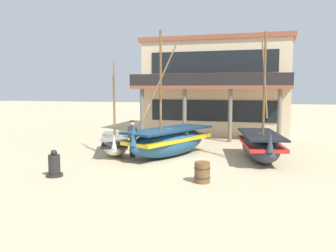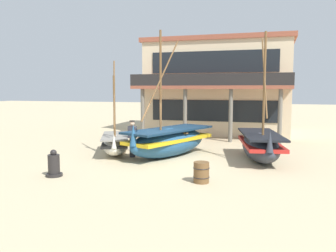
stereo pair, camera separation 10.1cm
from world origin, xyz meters
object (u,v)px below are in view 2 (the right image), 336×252
(harbor_building_main, at_px, (220,87))
(wooden_barrel, at_px, (201,172))
(capstan_winch, at_px, (54,166))
(fishing_boat_far_right, at_px, (169,141))
(fishing_boat_centre_large, at_px, (260,145))
(fisherman_by_hull, at_px, (132,139))
(fishing_boat_near_left, at_px, (115,143))

(harbor_building_main, bearing_deg, wooden_barrel, -83.87)
(capstan_winch, bearing_deg, fishing_boat_far_right, 59.04)
(fishing_boat_centre_large, xyz_separation_m, capstan_winch, (-6.97, -5.04, -0.28))
(fishing_boat_far_right, relative_size, wooden_barrel, 8.11)
(fisherman_by_hull, height_order, capstan_winch, fisherman_by_hull)
(fishing_boat_far_right, bearing_deg, fishing_boat_centre_large, 3.56)
(fishing_boat_near_left, distance_m, capstan_winch, 4.60)
(fishing_boat_centre_large, distance_m, fisherman_by_hull, 5.73)
(fisherman_by_hull, bearing_deg, harbor_building_main, 77.51)
(fisherman_by_hull, distance_m, harbor_building_main, 11.32)
(fishing_boat_centre_large, relative_size, wooden_barrel, 7.80)
(fishing_boat_far_right, height_order, wooden_barrel, fishing_boat_far_right)
(fisherman_by_hull, bearing_deg, fishing_boat_near_left, 157.66)
(fishing_boat_centre_large, height_order, capstan_winch, fishing_boat_centre_large)
(fishing_boat_near_left, xyz_separation_m, fishing_boat_far_right, (2.64, 0.19, 0.20))
(fishing_boat_near_left, xyz_separation_m, harbor_building_main, (3.47, 10.35, 2.75))
(fishing_boat_far_right, distance_m, capstan_winch, 5.59)
(capstan_winch, relative_size, harbor_building_main, 0.10)
(fishing_boat_near_left, distance_m, wooden_barrel, 6.34)
(capstan_winch, bearing_deg, fishing_boat_centre_large, 35.88)
(fishing_boat_near_left, bearing_deg, harbor_building_main, 71.48)
(fishing_boat_near_left, distance_m, harbor_building_main, 11.25)
(wooden_barrel, bearing_deg, harbor_building_main, 96.13)
(harbor_building_main, bearing_deg, capstan_winch, -103.89)
(fishing_boat_far_right, bearing_deg, fisherman_by_hull, -157.87)
(wooden_barrel, distance_m, harbor_building_main, 14.62)
(wooden_barrel, xyz_separation_m, harbor_building_main, (-1.53, 14.25, 2.92))
(fishing_boat_centre_large, height_order, fisherman_by_hull, fishing_boat_centre_large)
(fishing_boat_centre_large, bearing_deg, harbor_building_main, 108.29)
(fisherman_by_hull, relative_size, harbor_building_main, 0.17)
(fishing_boat_centre_large, distance_m, capstan_winch, 8.60)
(capstan_winch, relative_size, wooden_barrel, 1.39)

